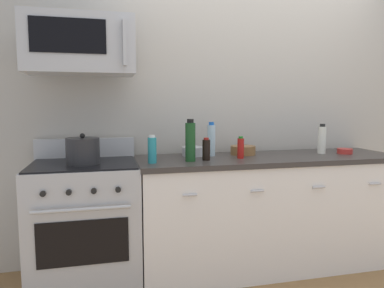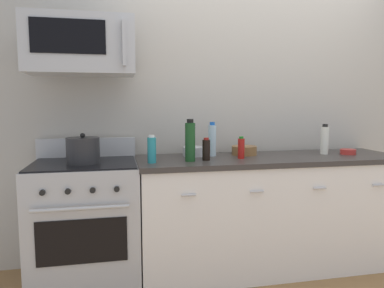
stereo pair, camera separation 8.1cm
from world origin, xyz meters
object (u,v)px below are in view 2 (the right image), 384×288
(range_oven, at_px, (86,223))
(stockpot, at_px, (83,150))
(microwave, at_px, (81,46))
(bowl_steel_prep, at_px, (194,151))
(bottle_soy_sauce_dark, at_px, (206,150))
(bottle_vinegar_white, at_px, (325,140))
(bottle_dish_soap, at_px, (152,150))
(bottle_water_clear, at_px, (212,140))
(bowl_wooden_salad, at_px, (244,150))
(bowl_red_small, at_px, (348,152))
(bottle_wine_green, at_px, (190,141))
(bottle_hot_sauce_red, at_px, (241,148))

(range_oven, height_order, stockpot, stockpot)
(microwave, relative_size, bowl_steel_prep, 4.02)
(bottle_soy_sauce_dark, xyz_separation_m, stockpot, (-0.89, 0.03, 0.01))
(range_oven, relative_size, bottle_vinegar_white, 4.23)
(microwave, xyz_separation_m, bottle_dish_soap, (0.48, -0.17, -0.73))
(range_oven, xyz_separation_m, bottle_vinegar_white, (1.95, 0.04, 0.57))
(range_oven, bearing_deg, stockpot, -90.00)
(bottle_water_clear, bearing_deg, bottle_soy_sauce_dark, -116.05)
(bowl_wooden_salad, bearing_deg, range_oven, -174.03)
(bowl_red_small, bearing_deg, bottle_wine_green, -176.28)
(stockpot, bearing_deg, range_oven, 90.00)
(bowl_steel_prep, bearing_deg, bottle_soy_sauce_dark, -80.20)
(bowl_wooden_salad, bearing_deg, bottle_water_clear, -177.90)
(bowl_red_small, distance_m, bowl_wooden_salad, 0.88)
(microwave, bearing_deg, stockpot, -90.13)
(range_oven, height_order, microwave, microwave)
(bottle_soy_sauce_dark, bearing_deg, bottle_vinegar_white, 6.69)
(microwave, distance_m, bottle_dish_soap, 0.89)
(range_oven, xyz_separation_m, bowl_red_small, (2.14, -0.01, 0.47))
(range_oven, xyz_separation_m, bottle_water_clear, (0.99, 0.12, 0.58))
(bottle_hot_sauce_red, distance_m, stockpot, 1.18)
(bottle_soy_sauce_dark, relative_size, bowl_red_small, 1.34)
(range_oven, bearing_deg, bottle_vinegar_white, 1.13)
(bowl_wooden_salad, relative_size, stockpot, 0.90)
(bottle_dish_soap, bearing_deg, bowl_red_small, 3.79)
(bottle_water_clear, distance_m, bottle_vinegar_white, 0.96)
(bowl_wooden_salad, relative_size, bowl_steel_prep, 1.12)
(bottle_wine_green, bearing_deg, bottle_vinegar_white, 6.76)
(range_oven, xyz_separation_m, bottle_dish_soap, (0.48, -0.12, 0.55))
(range_oven, height_order, bottle_wine_green, bottle_wine_green)
(bowl_red_small, xyz_separation_m, stockpot, (-2.14, -0.04, 0.07))
(bottle_hot_sauce_red, bearing_deg, bottle_water_clear, 135.49)
(microwave, bearing_deg, bottle_water_clear, 4.49)
(bottle_water_clear, height_order, bottle_dish_soap, bottle_water_clear)
(range_oven, xyz_separation_m, microwave, (0.00, 0.04, 1.28))
(bottle_soy_sauce_dark, distance_m, bowl_red_small, 1.25)
(bottle_soy_sauce_dark, xyz_separation_m, bottle_vinegar_white, (1.06, 0.12, 0.04))
(range_oven, relative_size, bottle_hot_sauce_red, 6.22)
(bowl_steel_prep, bearing_deg, bowl_red_small, -7.32)
(bottle_water_clear, xyz_separation_m, bottle_soy_sauce_dark, (-0.10, -0.21, -0.05))
(bowl_red_small, relative_size, bowl_wooden_salad, 0.61)
(bottle_wine_green, relative_size, bowl_red_small, 2.45)
(bowl_red_small, xyz_separation_m, bowl_wooden_salad, (-0.87, 0.15, 0.02))
(bottle_hot_sauce_red, bearing_deg, range_oven, 177.18)
(bowl_steel_prep, bearing_deg, range_oven, -169.76)
(bowl_wooden_salad, xyz_separation_m, stockpot, (-1.27, -0.19, 0.05))
(microwave, relative_size, bottle_vinegar_white, 2.94)
(bottle_wine_green, distance_m, bowl_red_small, 1.38)
(range_oven, distance_m, bottle_dish_soap, 0.74)
(bottle_wine_green, relative_size, bottle_dish_soap, 1.54)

